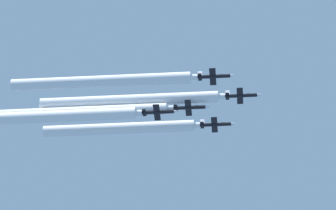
{
  "coord_description": "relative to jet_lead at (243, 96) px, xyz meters",
  "views": [
    {
      "loc": [
        329.71,
        6.51,
        1.5
      ],
      "look_at": [
        -0.12,
        -16.13,
        255.76
      ],
      "focal_mm": 131.67,
      "sensor_mm": 36.0,
      "label": 1
    }
  ],
  "objects": [
    {
      "name": "jet_high_trail",
      "position": [
        0.61,
        -28.25,
        -6.04
      ],
      "size": [
        8.88,
        12.93,
        3.11
      ],
      "color": "black"
    },
    {
      "name": "smoke_trail_right_wingman",
      "position": [
        13.1,
        -45.73,
        -1.72
      ],
      "size": [
        3.88,
        62.19,
        3.88
      ],
      "color": "white"
    },
    {
      "name": "smoke_trail_left_wingman",
      "position": [
        -12.7,
        -42.48,
        -2.37
      ],
      "size": [
        3.88,
        54.74,
        3.88
      ],
      "color": "white"
    },
    {
      "name": "smoke_trail_lead",
      "position": [
        0.0,
        -37.53,
        -0.03
      ],
      "size": [
        3.88,
        63.31,
        3.88
      ],
      "color": "white"
    },
    {
      "name": "jet_left_wingman",
      "position": [
        -12.7,
        -9.22,
        -2.34
      ],
      "size": [
        8.88,
        12.93,
        3.11
      ],
      "color": "black"
    },
    {
      "name": "jet_slot",
      "position": [
        -0.23,
        -17.63,
        -4.03
      ],
      "size": [
        8.88,
        12.93,
        3.11
      ],
      "color": "black"
    },
    {
      "name": "jet_lead",
      "position": [
        0.0,
        0.0,
        0.0
      ],
      "size": [
        8.88,
        12.93,
        3.11
      ],
      "color": "black"
    },
    {
      "name": "smoke_trail_slot",
      "position": [
        -0.23,
        -54.31,
        -4.06
      ],
      "size": [
        3.88,
        61.59,
        3.88
      ],
      "color": "white"
    },
    {
      "name": "jet_right_wingman",
      "position": [
        13.1,
        -8.75,
        -1.69
      ],
      "size": [
        8.88,
        12.93,
        3.11
      ],
      "color": "black"
    },
    {
      "name": "smoke_trail_high_trail",
      "position": [
        0.61,
        -63.23,
        -6.07
      ],
      "size": [
        3.88,
        58.21,
        3.88
      ],
      "color": "white"
    }
  ]
}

